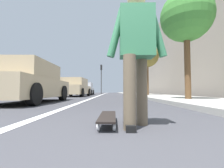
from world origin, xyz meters
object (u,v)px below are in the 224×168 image
Objects in this scene: skater_person at (136,48)px; parked_car_far at (86,89)px; parked_car_near at (29,83)px; skateboard at (108,117)px; street_tree_near at (186,17)px; street_tree_mid at (147,56)px; traffic_light at (101,74)px; parked_car_mid at (76,88)px.

parked_car_far is (16.82, 3.46, -0.23)m from skater_person.
skateboard is at bearing -140.66° from parked_car_near.
parked_car_near is 0.94× the size of street_tree_near.
traffic_light is at bearing 22.46° from street_tree_mid.
street_tree_near reaches higher than parked_car_mid.
parked_car_far is 0.96× the size of street_tree_near.
parked_car_near is 18.08m from traffic_light.
traffic_light is at bearing -18.05° from parked_car_far.
parked_car_mid is 6.55m from street_tree_mid.
skateboard is 11.12m from parked_car_mid.
street_tree_mid is (-0.19, -5.99, 2.63)m from parked_car_mid.
skater_person is at bearing -113.32° from skateboard.
parked_car_mid is at bearing 15.35° from skateboard.
street_tree_mid is at bearing -16.17° from skateboard.
parked_car_near reaches higher than skateboard.
traffic_light is 18.20m from street_tree_near.
skateboard is 0.20× the size of parked_car_near.
parked_car_mid is 9.41m from street_tree_near.
parked_car_far is at bearing 45.09° from street_tree_mid.
street_tree_near is at bearing -33.37° from skater_person.
parked_car_near is at bearing 92.16° from street_tree_near.
street_tree_mid is (-6.15, -6.17, 2.65)m from parked_car_far.
street_tree_near is at bearing 180.00° from street_tree_mid.
parked_car_mid is 0.95× the size of traffic_light.
skater_person is 0.37× the size of street_tree_near.
parked_car_mid reaches higher than parked_car_far.
traffic_light reaches higher than street_tree_near.
street_tree_mid is at bearing 0.00° from street_tree_near.
parked_car_near is at bearing 39.34° from skateboard.
street_tree_mid reaches higher than parked_car_near.
traffic_light reaches higher than parked_car_far.
skateboard is 0.20× the size of parked_car_far.
parked_car_near is at bearing 138.04° from street_tree_mid.
traffic_light reaches higher than skateboard.
skateboard is 0.19× the size of street_tree_near.
street_tree_mid is (6.56, 0.00, -0.03)m from street_tree_near.
street_tree_near is 1.02× the size of street_tree_mid.
street_tree_mid is (10.52, -3.05, 3.26)m from skateboard.
street_tree_near is (4.11, -2.71, 2.45)m from skater_person.
skater_person is at bearing -138.74° from parked_car_near.
street_tree_mid is (6.79, -6.11, 2.63)m from parked_car_near.
parked_car_far is at bearing 11.63° from skater_person.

